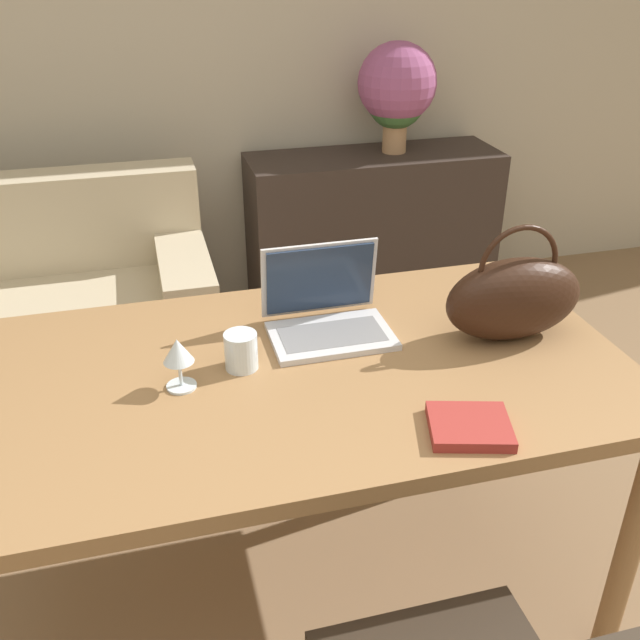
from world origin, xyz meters
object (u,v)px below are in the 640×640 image
(couch, at_px, (15,323))
(flower_vase, at_px, (397,89))
(laptop, at_px, (326,308))
(wine_glass, at_px, (178,354))
(handbag, at_px, (514,297))
(drinking_glass, at_px, (241,351))

(couch, relative_size, flower_vase, 3.19)
(laptop, height_order, flower_vase, flower_vase)
(couch, bearing_deg, wine_glass, -66.75)
(handbag, bearing_deg, flower_vase, 79.45)
(wine_glass, distance_m, handbag, 0.83)
(laptop, bearing_deg, wine_glass, -155.34)
(drinking_glass, height_order, flower_vase, flower_vase)
(drinking_glass, bearing_deg, wine_glass, -162.13)
(drinking_glass, xyz_separation_m, flower_vase, (1.00, 1.70, 0.23))
(laptop, distance_m, handbag, 0.47)
(laptop, distance_m, flower_vase, 1.76)
(couch, xyz_separation_m, laptop, (0.98, -1.19, 0.54))
(couch, height_order, handbag, handbag)
(laptop, height_order, wine_glass, laptop)
(drinking_glass, distance_m, handbag, 0.69)
(wine_glass, relative_size, flower_vase, 0.25)
(couch, relative_size, handbag, 4.41)
(couch, distance_m, wine_glass, 1.60)
(drinking_glass, distance_m, wine_glass, 0.16)
(wine_glass, bearing_deg, drinking_glass, 17.87)
(couch, relative_size, laptop, 5.16)
(couch, distance_m, flower_vase, 1.94)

